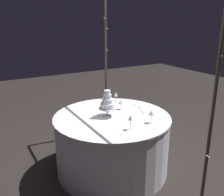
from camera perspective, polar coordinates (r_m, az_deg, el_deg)
The scene contains 21 objects.
ground_plane at distance 3.47m, azimuth 0.00°, elevation -15.69°, with size 12.00×12.00×0.00m, color black.
decorative_arch at distance 3.21m, azimuth 7.79°, elevation 9.81°, with size 2.16×0.06×2.25m.
main_table at distance 3.28m, azimuth 0.00°, elevation -10.19°, with size 1.45×1.45×0.75m.
tiered_cake at distance 3.07m, azimuth -1.05°, elevation -1.17°, with size 0.22×0.22×0.33m.
wine_glass_0 at distance 2.92m, azimuth 8.92°, elevation -3.44°, with size 0.06×0.06×0.15m.
wine_glass_1 at distance 3.32m, azimuth 2.05°, elevation -0.93°, with size 0.07×0.07×0.13m.
wine_glass_2 at distance 2.72m, azimuth 4.22°, elevation -4.69°, with size 0.06×0.06×0.17m.
wine_glass_3 at distance 3.60m, azimuth 0.84°, elevation 0.74°, with size 0.06×0.06×0.15m.
cake_knife at distance 3.37m, azimuth 6.58°, elevation -2.47°, with size 0.28×0.13×0.01m.
rose_petal_0 at distance 3.69m, azimuth 4.29°, elevation -0.66°, with size 0.03×0.02×0.00m, color #EA6B84.
rose_petal_1 at distance 3.60m, azimuth 3.88°, elevation -1.12°, with size 0.04×0.03×0.00m, color #EA6B84.
rose_petal_2 at distance 3.14m, azimuth -4.32°, elevation -3.98°, with size 0.04×0.03×0.00m, color #EA6B84.
rose_petal_3 at distance 3.16m, azimuth 4.65°, elevation -3.87°, with size 0.03×0.02×0.00m, color #EA6B84.
rose_petal_4 at distance 2.56m, azimuth 3.96°, elevation -9.25°, with size 0.03×0.02×0.00m, color #EA6B84.
rose_petal_5 at distance 3.58m, azimuth -1.46°, elevation -1.22°, with size 0.03×0.02×0.00m, color #EA6B84.
rose_petal_6 at distance 3.55m, azimuth 5.19°, elevation -1.43°, with size 0.04×0.03×0.00m, color #EA6B84.
rose_petal_7 at distance 3.03m, azimuth 6.20°, elevation -4.90°, with size 0.03×0.02×0.00m, color #EA6B84.
rose_petal_8 at distance 3.09m, azimuth 3.31°, elevation -4.32°, with size 0.03×0.02×0.00m, color #EA6B84.
rose_petal_9 at distance 3.16m, azimuth 5.22°, elevation -3.86°, with size 0.03×0.02×0.00m, color #EA6B84.
rose_petal_10 at distance 2.75m, azimuth 8.35°, elevation -7.38°, with size 0.03×0.02×0.00m, color #EA6B84.
rose_petal_11 at distance 2.65m, azimuth 1.96°, elevation -8.19°, with size 0.03×0.02×0.00m, color #EA6B84.
Camera 1 is at (2.51, -1.46, 1.90)m, focal length 40.35 mm.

